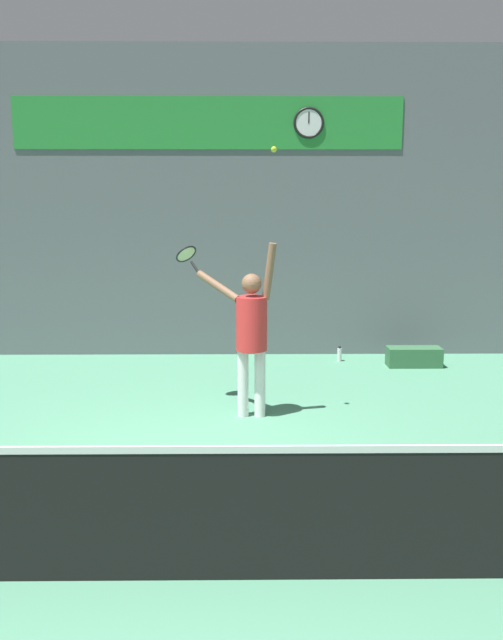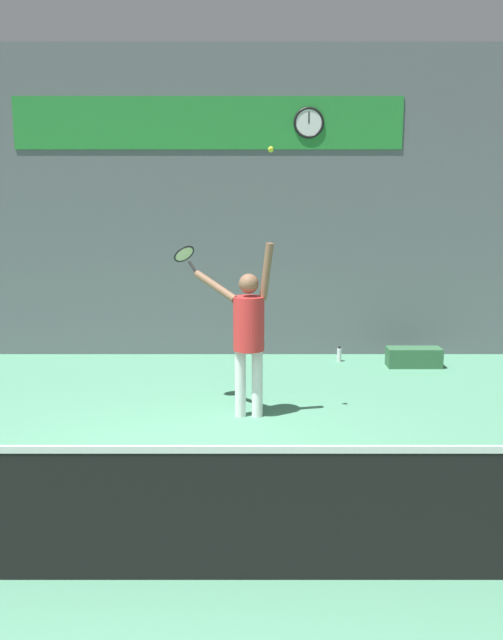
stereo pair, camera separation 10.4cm
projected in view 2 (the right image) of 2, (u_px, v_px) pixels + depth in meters
name	position (u px, v px, depth m)	size (l,w,h in m)	color
ground_plane	(176.00, 492.00, 5.49)	(18.00, 18.00, 0.00)	#4C8C6B
back_wall	(212.00, 205.00, 10.19)	(18.00, 0.10, 5.00)	slate
sponsor_banner	(211.00, 123.00, 9.90)	(6.20, 0.02, 0.81)	#288C38
scoreboard_clock	(312.00, 123.00, 9.88)	(0.49, 0.04, 0.49)	white
court_net	(150.00, 511.00, 4.12)	(7.87, 0.07, 1.06)	#333333
tennis_player	(251.00, 329.00, 7.30)	(0.98, 0.61, 2.07)	white
tennis_racket	(188.00, 255.00, 7.68)	(0.36, 0.36, 0.35)	black
tennis_ball	(274.00, 149.00, 6.79)	(0.06, 0.06, 0.06)	#CCDB2D
water_bottle	(342.00, 355.00, 10.08)	(0.07, 0.07, 0.25)	silver
equipment_bag	(417.00, 357.00, 9.74)	(0.84, 0.33, 0.30)	#33663F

